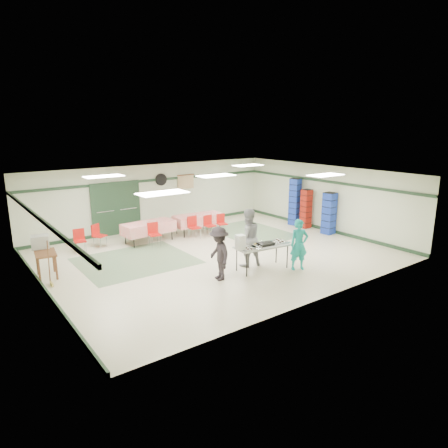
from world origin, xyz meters
TOP-DOWN VIEW (x-y plane):
  - floor at (0.00, 0.00)m, footprint 11.00×11.00m
  - ceiling at (0.00, 0.00)m, footprint 11.00×11.00m
  - wall_back at (0.00, 4.50)m, footprint 11.00×0.00m
  - wall_front at (0.00, -4.50)m, footprint 11.00×0.00m
  - wall_left at (-5.50, 0.00)m, footprint 0.00×9.00m
  - wall_right at (5.50, 0.00)m, footprint 0.00×9.00m
  - trim_back at (0.00, 4.47)m, footprint 11.00×0.06m
  - baseboard_back at (0.00, 4.47)m, footprint 11.00×0.06m
  - trim_left at (-5.47, 0.00)m, footprint 0.06×9.00m
  - baseboard_left at (-5.47, 0.00)m, footprint 0.06×9.00m
  - trim_right at (5.47, 0.00)m, footprint 0.06×9.00m
  - baseboard_right at (5.47, 0.00)m, footprint 0.06×9.00m
  - green_patch_a at (-2.50, 1.00)m, footprint 3.50×3.00m
  - green_patch_b at (2.80, 1.50)m, footprint 2.50×3.50m
  - double_door_left at (-2.20, 4.44)m, footprint 0.90×0.06m
  - double_door_right at (-1.25, 4.44)m, footprint 0.90×0.06m
  - door_frame at (-1.73, 4.42)m, footprint 2.00×0.03m
  - wall_fan at (0.30, 4.44)m, footprint 0.50×0.10m
  - scroll_banner at (1.50, 4.44)m, footprint 0.80×0.02m
  - serving_table at (0.28, -2.02)m, footprint 1.78×0.88m
  - sheet_tray_right at (0.86, -2.07)m, footprint 0.64×0.51m
  - sheet_tray_mid at (0.20, -1.96)m, footprint 0.63×0.51m
  - sheet_tray_left at (-0.26, -2.09)m, footprint 0.58×0.46m
  - baking_pan at (0.38, -2.05)m, footprint 0.52×0.36m
  - foam_box_stack at (-0.53, -1.96)m, footprint 0.27×0.25m
  - volunteer_teal at (1.17, -2.66)m, footprint 0.67×0.57m
  - volunteer_grey at (0.13, -1.48)m, footprint 1.00×0.85m
  - volunteer_dark at (-1.25, -1.91)m, footprint 0.79×1.10m
  - dining_table_a at (1.01, 2.69)m, footprint 2.02×1.00m
  - dining_table_b at (-1.19, 2.69)m, footprint 2.00×1.02m
  - chair_a at (1.14, 2.12)m, footprint 0.39×0.39m
  - chair_b at (0.41, 2.13)m, footprint 0.42×0.42m
  - chair_c at (1.74, 2.12)m, footprint 0.43×0.43m
  - chair_d at (-1.27, 2.12)m, footprint 0.45×0.45m
  - chair_loose_a at (-2.96, 3.16)m, footprint 0.54×0.54m
  - chair_loose_b at (-3.66, 2.97)m, footprint 0.43×0.43m
  - crate_stack_blue_a at (5.15, 1.36)m, footprint 0.47×0.47m
  - crate_stack_red at (5.15, 0.69)m, footprint 0.39×0.39m
  - crate_stack_blue_b at (5.15, -0.53)m, footprint 0.46×0.46m
  - printer_table at (-5.15, 1.19)m, footprint 0.67×0.93m
  - office_printer at (-5.15, 1.72)m, footprint 0.56×0.51m
  - broom at (-5.23, 0.47)m, footprint 0.06×0.21m

SIDE VIEW (x-z plane):
  - floor at x=0.00m, z-range 0.00..0.00m
  - green_patch_a at x=-2.50m, z-range 0.00..0.01m
  - green_patch_b at x=2.80m, z-range 0.00..0.01m
  - baseboard_back at x=0.00m, z-range 0.00..0.12m
  - baseboard_left at x=-5.47m, z-range 0.00..0.12m
  - baseboard_right at x=5.47m, z-range 0.00..0.12m
  - chair_c at x=1.74m, z-range 0.09..0.88m
  - chair_a at x=1.14m, z-range 0.09..0.90m
  - chair_loose_b at x=-3.66m, z-range 0.09..0.91m
  - chair_loose_a at x=-2.96m, z-range 0.09..0.94m
  - chair_d at x=-1.27m, z-range 0.10..0.96m
  - chair_b at x=0.41m, z-range 0.10..0.97m
  - dining_table_b at x=-1.19m, z-range 0.19..0.95m
  - dining_table_a at x=1.01m, z-range 0.19..0.95m
  - printer_table at x=-5.15m, z-range 0.26..1.01m
  - broom at x=-5.23m, z-range 0.03..1.31m
  - serving_table at x=0.28m, z-range 0.33..1.09m
  - sheet_tray_right at x=0.86m, z-range 0.76..0.78m
  - sheet_tray_mid at x=0.20m, z-range 0.76..0.78m
  - sheet_tray_left at x=-0.26m, z-range 0.76..0.78m
  - volunteer_dark at x=-1.25m, z-range 0.00..1.54m
  - volunteer_teal at x=1.17m, z-range 0.00..1.56m
  - baking_pan at x=0.38m, z-range 0.76..0.84m
  - crate_stack_red at x=5.15m, z-range 0.00..1.66m
  - crate_stack_blue_b at x=5.15m, z-range 0.00..1.69m
  - volunteer_grey at x=0.13m, z-range 0.00..1.81m
  - office_printer at x=-5.15m, z-range 0.75..1.13m
  - foam_box_stack at x=-0.53m, z-range 0.76..1.21m
  - crate_stack_blue_a at x=5.15m, z-range 0.00..2.05m
  - double_door_left at x=-2.20m, z-range 0.00..2.10m
  - double_door_right at x=-1.25m, z-range 0.00..2.10m
  - door_frame at x=-1.73m, z-range -0.02..2.12m
  - wall_back at x=0.00m, z-range -4.15..6.85m
  - wall_front at x=0.00m, z-range -4.15..6.85m
  - wall_left at x=-5.50m, z-range -3.15..5.85m
  - wall_right at x=5.50m, z-range -3.15..5.85m
  - scroll_banner at x=1.50m, z-range 1.55..2.15m
  - trim_back at x=0.00m, z-range 2.00..2.10m
  - trim_left at x=-5.47m, z-range 2.00..2.10m
  - trim_right at x=5.47m, z-range 2.00..2.10m
  - wall_fan at x=0.30m, z-range 1.80..2.30m
  - ceiling at x=0.00m, z-range 2.70..2.70m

